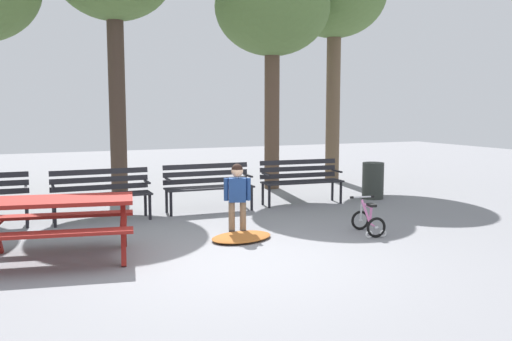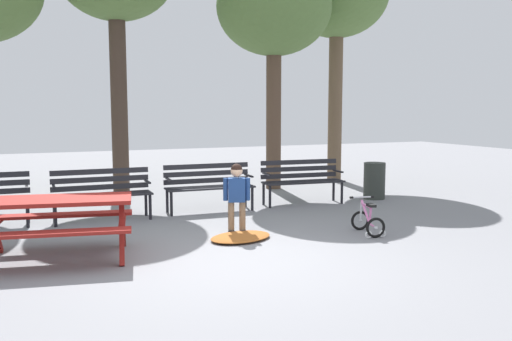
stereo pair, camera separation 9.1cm
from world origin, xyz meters
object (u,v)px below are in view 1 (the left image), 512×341
picnic_table (58,213)px  park_bench_right (208,183)px  park_bench_far_right (301,178)px  child_standing (237,193)px  park_bench_left (101,190)px  trash_bin (373,181)px  kids_bicycle (368,220)px

picnic_table → park_bench_right: park_bench_right is taller
picnic_table → park_bench_far_right: 5.18m
child_standing → picnic_table: bearing=-170.7°
park_bench_left → child_standing: bearing=-46.3°
park_bench_left → park_bench_right: same height
park_bench_left → child_standing: child_standing is taller
park_bench_right → child_standing: (-0.19, -1.90, 0.11)m
child_standing → trash_bin: (3.74, 1.82, -0.24)m
picnic_table → park_bench_far_right: park_bench_far_right is taller
picnic_table → park_bench_left: bearing=69.5°
park_bench_left → child_standing: size_ratio=1.53×
child_standing → trash_bin: bearing=25.9°
park_bench_far_right → child_standing: child_standing is taller
picnic_table → park_bench_right: 3.58m
park_bench_right → park_bench_left: bearing=-176.8°
park_bench_far_right → kids_bicycle: park_bench_far_right is taller
park_bench_left → park_bench_right: 1.90m
park_bench_left → child_standing: (1.71, -1.79, 0.11)m
picnic_table → trash_bin: 6.67m
park_bench_left → park_bench_far_right: size_ratio=0.98×
kids_bicycle → picnic_table: bearing=175.0°
park_bench_far_right → trash_bin: park_bench_far_right is taller
park_bench_far_right → park_bench_right: bearing=180.0°
park_bench_left → park_bench_far_right: same height
park_bench_left → child_standing: 2.48m
picnic_table → trash_bin: size_ratio=2.70×
park_bench_left → trash_bin: (5.46, 0.03, -0.14)m
picnic_table → trash_bin: (6.28, 2.23, -0.22)m
park_bench_right → child_standing: size_ratio=1.53×
picnic_table → trash_bin: picnic_table is taller
picnic_table → kids_bicycle: 4.36m
picnic_table → kids_bicycle: size_ratio=3.37×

